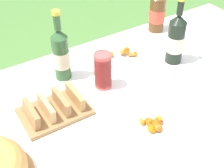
% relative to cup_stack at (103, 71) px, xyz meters
% --- Properties ---
extents(garden_table, '(1.78, 1.18, 0.70)m').
position_rel_cup_stack_xyz_m(garden_table, '(0.10, -0.25, -0.14)').
color(garden_table, brown).
rests_on(garden_table, ground_plane).
extents(tablecloth, '(1.79, 1.19, 0.10)m').
position_rel_cup_stack_xyz_m(tablecloth, '(0.10, -0.25, -0.09)').
color(tablecloth, white).
rests_on(tablecloth, garden_table).
extents(cup_stack, '(0.07, 0.07, 0.16)m').
position_rel_cup_stack_xyz_m(cup_stack, '(0.00, 0.00, 0.00)').
color(cup_stack, '#E04C47').
rests_on(cup_stack, tablecloth).
extents(cider_bottle_green, '(0.07, 0.07, 0.32)m').
position_rel_cup_stack_xyz_m(cider_bottle_green, '(-0.12, 0.15, 0.04)').
color(cider_bottle_green, '#2D562D').
rests_on(cider_bottle_green, tablecloth).
extents(cider_bottle_amber, '(0.08, 0.08, 0.30)m').
position_rel_cup_stack_xyz_m(cider_bottle_amber, '(0.49, 0.26, 0.03)').
color(cider_bottle_amber, brown).
rests_on(cider_bottle_amber, tablecloth).
extents(juice_bottle_red, '(0.08, 0.08, 0.32)m').
position_rel_cup_stack_xyz_m(juice_bottle_red, '(0.38, -0.01, 0.04)').
color(juice_bottle_red, black).
rests_on(juice_bottle_red, tablecloth).
extents(snack_plate_near, '(0.22, 0.22, 0.06)m').
position_rel_cup_stack_xyz_m(snack_plate_near, '(0.05, -0.31, -0.07)').
color(snack_plate_near, white).
rests_on(snack_plate_near, tablecloth).
extents(snack_plate_left, '(0.22, 0.22, 0.06)m').
position_rel_cup_stack_xyz_m(snack_plate_left, '(0.19, 0.14, -0.07)').
color(snack_plate_left, white).
rests_on(snack_plate_left, tablecloth).
extents(bread_board, '(0.26, 0.18, 0.07)m').
position_rel_cup_stack_xyz_m(bread_board, '(-0.24, -0.04, -0.06)').
color(bread_board, olive).
rests_on(bread_board, tablecloth).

